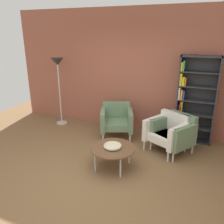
{
  "coord_description": "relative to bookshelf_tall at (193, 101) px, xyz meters",
  "views": [
    {
      "loc": [
        1.62,
        -2.89,
        2.35
      ],
      "look_at": [
        0.09,
        0.84,
        0.95
      ],
      "focal_mm": 37.08,
      "sensor_mm": 36.0,
      "label": 1
    }
  ],
  "objects": [
    {
      "name": "floor_lamp_torchiere",
      "position": [
        -3.28,
        -0.25,
        0.52
      ],
      "size": [
        0.32,
        0.32,
        1.74
      ],
      "color": "silver",
      "rests_on": "ground_plane"
    },
    {
      "name": "armchair_near_window",
      "position": [
        -0.39,
        -0.7,
        -0.52
      ],
      "size": [
        0.92,
        0.9,
        0.78
      ],
      "rotation": [
        0.0,
        0.0,
        -0.47
      ],
      "color": "white",
      "rests_on": "ground_plane"
    },
    {
      "name": "decorative_bowl",
      "position": [
        -1.19,
        -1.73,
        -0.5
      ],
      "size": [
        0.32,
        0.32,
        0.05
      ],
      "color": "beige",
      "rests_on": "coffee_table_low"
    },
    {
      "name": "brick_back_panel",
      "position": [
        -1.42,
        0.21,
        0.52
      ],
      "size": [
        6.4,
        0.12,
        2.9
      ],
      "primitive_type": "cube",
      "color": "#9E5642",
      "rests_on": "ground_plane"
    },
    {
      "name": "bookshelf_tall",
      "position": [
        0.0,
        0.0,
        0.0
      ],
      "size": [
        0.8,
        0.3,
        1.9
      ],
      "color": "#333338",
      "rests_on": "ground_plane"
    },
    {
      "name": "coffee_table_low",
      "position": [
        -1.19,
        -1.73,
        -0.56
      ],
      "size": [
        0.8,
        0.8,
        0.4
      ],
      "color": "brown",
      "rests_on": "ground_plane"
    },
    {
      "name": "ground_plane",
      "position": [
        -1.42,
        -2.25,
        -0.93
      ],
      "size": [
        8.32,
        8.32,
        0.0
      ],
      "primitive_type": "plane",
      "color": "brown"
    },
    {
      "name": "armchair_by_bookshelf",
      "position": [
        -1.61,
        -0.45,
        -0.52
      ],
      "size": [
        0.9,
        0.87,
        0.78
      ],
      "rotation": [
        0.0,
        0.0,
        0.38
      ],
      "color": "slate",
      "rests_on": "ground_plane"
    },
    {
      "name": "armchair_corner_red",
      "position": [
        -0.25,
        -0.67,
        -0.52
      ],
      "size": [
        0.94,
        0.92,
        0.78
      ],
      "rotation": [
        0.0,
        0.0,
        -0.57
      ],
      "color": "slate",
      "rests_on": "ground_plane"
    }
  ]
}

